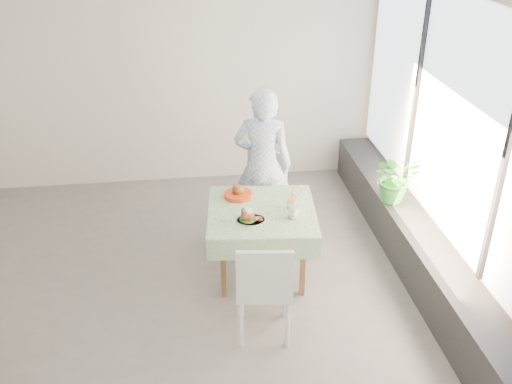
{
  "coord_description": "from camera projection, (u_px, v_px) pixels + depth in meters",
  "views": [
    {
      "loc": [
        0.53,
        -4.61,
        3.52
      ],
      "look_at": [
        1.16,
        0.24,
        0.92
      ],
      "focal_mm": 40.0,
      "sensor_mm": 36.0,
      "label": 1
    }
  ],
  "objects": [
    {
      "name": "cafe_table",
      "position": [
        262.0,
        234.0,
        5.71
      ],
      "size": [
        1.14,
        1.14,
        0.74
      ],
      "color": "brown",
      "rests_on": "ground"
    },
    {
      "name": "floor",
      "position": [
        143.0,
        293.0,
        5.63
      ],
      "size": [
        6.0,
        6.0,
        0.0
      ],
      "primitive_type": "plane",
      "color": "#605E5B",
      "rests_on": "ground"
    },
    {
      "name": "wall_back",
      "position": [
        141.0,
        80.0,
        7.16
      ],
      "size": [
        6.0,
        0.02,
        2.8
      ],
      "primitive_type": "cube",
      "color": "silver",
      "rests_on": "ground"
    },
    {
      "name": "wall_front",
      "position": [
        93.0,
        380.0,
        2.78
      ],
      "size": [
        6.0,
        0.02,
        2.8
      ],
      "primitive_type": "cube",
      "color": "silver",
      "rests_on": "ground"
    },
    {
      "name": "juice_cup_orange",
      "position": [
        292.0,
        202.0,
        5.59
      ],
      "size": [
        0.1,
        0.1,
        0.29
      ],
      "color": "white",
      "rests_on": "cafe_table"
    },
    {
      "name": "main_dish",
      "position": [
        249.0,
        217.0,
        5.37
      ],
      "size": [
        0.28,
        0.28,
        0.14
      ],
      "color": "white",
      "rests_on": "cafe_table"
    },
    {
      "name": "second_dish",
      "position": [
        238.0,
        193.0,
        5.81
      ],
      "size": [
        0.29,
        0.29,
        0.14
      ],
      "color": "red",
      "rests_on": "cafe_table"
    },
    {
      "name": "window_pane",
      "position": [
        456.0,
        122.0,
        5.19
      ],
      "size": [
        0.01,
        4.8,
        2.18
      ],
      "primitive_type": "cube",
      "color": "#D1E0F9",
      "rests_on": "ground"
    },
    {
      "name": "wall_right",
      "position": [
        455.0,
        147.0,
        5.31
      ],
      "size": [
        0.02,
        5.0,
        2.8
      ],
      "primitive_type": "cube",
      "color": "silver",
      "rests_on": "ground"
    },
    {
      "name": "window_ledge",
      "position": [
        418.0,
        251.0,
        5.83
      ],
      "size": [
        0.4,
        4.8,
        0.5
      ],
      "primitive_type": "cube",
      "color": "black",
      "rests_on": "ground"
    },
    {
      "name": "diner",
      "position": [
        263.0,
        164.0,
        6.21
      ],
      "size": [
        0.72,
        0.57,
        1.74
      ],
      "primitive_type": "imported",
      "rotation": [
        0.0,
        0.0,
        2.88
      ],
      "color": "#95B6EE",
      "rests_on": "ground"
    },
    {
      "name": "chair_far",
      "position": [
        261.0,
        212.0,
        6.43
      ],
      "size": [
        0.62,
        0.62,
        0.97
      ],
      "color": "white",
      "rests_on": "ground"
    },
    {
      "name": "chair_near",
      "position": [
        264.0,
        304.0,
        4.99
      ],
      "size": [
        0.52,
        0.52,
        0.99
      ],
      "color": "white",
      "rests_on": "ground"
    },
    {
      "name": "potted_plant",
      "position": [
        396.0,
        177.0,
        6.14
      ],
      "size": [
        0.51,
        0.44,
        0.56
      ],
      "primitive_type": "imported",
      "rotation": [
        0.0,
        0.0,
        0.01
      ],
      "color": "#297025",
      "rests_on": "window_ledge"
    },
    {
      "name": "juice_cup_lemonade",
      "position": [
        293.0,
        212.0,
        5.43
      ],
      "size": [
        0.1,
        0.1,
        0.28
      ],
      "color": "white",
      "rests_on": "cafe_table"
    }
  ]
}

